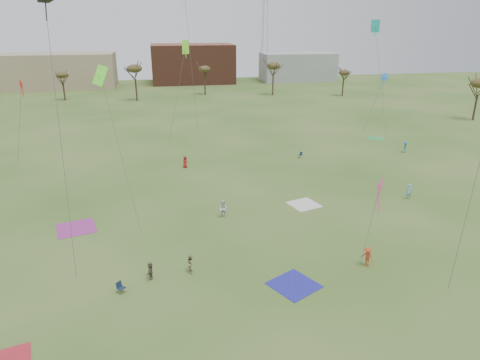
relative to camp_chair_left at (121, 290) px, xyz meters
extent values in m
plane|color=#30551A|center=(10.39, -4.57, -0.26)|extent=(260.00, 260.00, 0.00)
imported|color=#988D60|center=(5.35, 1.88, 0.52)|extent=(0.64, 0.80, 1.56)
imported|color=brown|center=(2.14, 1.50, 0.45)|extent=(0.50, 1.35, 1.43)
imported|color=#B84122|center=(19.60, 0.06, 0.59)|extent=(1.09, 1.26, 1.69)
imported|color=#77AFC6|center=(30.74, 12.35, 0.63)|extent=(0.76, 0.62, 1.78)
imported|color=silver|center=(9.43, 11.48, 0.67)|extent=(1.14, 1.10, 1.85)
imported|color=maroon|center=(6.70, 28.18, 0.55)|extent=(0.95, 0.84, 1.63)
imported|color=#21689A|center=(40.28, 29.16, 0.58)|extent=(0.92, 1.22, 1.69)
cube|color=#23249B|center=(12.89, -1.49, -0.26)|extent=(4.35, 4.35, 0.03)
cube|color=silver|center=(18.63, 12.99, -0.26)|extent=(3.73, 3.73, 0.03)
cube|color=#9B2F88|center=(-5.06, 11.69, -0.26)|extent=(4.25, 4.25, 0.03)
cube|color=green|center=(39.97, 37.71, -0.26)|extent=(3.76, 3.76, 0.03)
cube|color=#15223B|center=(0.01, -0.01, 0.16)|extent=(0.71, 0.71, 0.04)
cube|color=#15223B|center=(-0.15, 0.14, 0.39)|extent=(0.44, 0.46, 0.44)
cube|color=#16243D|center=(23.61, 29.50, 0.16)|extent=(0.66, 0.66, 0.04)
cube|color=#16243D|center=(23.83, 29.59, 0.39)|extent=(0.32, 0.51, 0.44)
cube|color=#7AF128|center=(8.16, 39.30, 15.02)|extent=(1.02, 1.02, 2.00)
cube|color=#7AF128|center=(8.16, 39.30, 14.32)|extent=(0.08, 0.08, 1.80)
cylinder|color=#4C4C51|center=(6.52, 38.99, 7.83)|extent=(3.32, 0.66, 14.38)
cube|color=#5EED29|center=(-1.20, 11.57, 14.24)|extent=(0.89, 0.89, 1.75)
cube|color=#5EED29|center=(-1.20, 11.57, 13.63)|extent=(0.08, 0.08, 1.57)
cylinder|color=#4C4C51|center=(0.07, 9.52, 7.44)|extent=(2.59, 4.13, 13.61)
cube|color=black|center=(-3.85, 7.03, 19.88)|extent=(0.08, 0.08, 2.35)
cylinder|color=#4C4C51|center=(-3.58, 4.19, 10.72)|extent=(0.59, 5.72, 20.16)
cone|color=#DE4689|center=(20.02, 0.16, 6.72)|extent=(1.51, 0.11, 1.51)
cube|color=#DE4689|center=(20.02, 0.16, 5.76)|extent=(0.08, 0.08, 2.47)
cylinder|color=#4C4C51|center=(19.28, -0.36, 3.68)|extent=(1.52, 1.09, 6.09)
cone|color=red|center=(-12.98, 30.10, 11.33)|extent=(1.07, 0.08, 1.07)
cube|color=red|center=(-12.98, 30.10, 10.65)|extent=(0.08, 0.08, 1.74)
cylinder|color=#4C4C51|center=(-14.35, 31.08, 5.98)|extent=(2.80, 2.00, 10.70)
cube|color=white|center=(8.75, 45.13, 21.57)|extent=(0.08, 0.08, 2.36)
cylinder|color=#4C4C51|center=(9.42, 44.91, 11.56)|extent=(1.38, 0.48, 21.85)
cone|color=blue|center=(39.11, 35.59, 10.37)|extent=(1.25, 0.09, 1.25)
cube|color=blue|center=(39.11, 35.59, 9.58)|extent=(0.08, 0.08, 2.05)
cylinder|color=#4C4C51|center=(38.19, 36.56, 5.51)|extent=(1.88, 1.98, 9.74)
cube|color=teal|center=(38.15, 38.47, 17.95)|extent=(0.98, 0.98, 1.92)
cube|color=teal|center=(38.15, 38.47, 17.28)|extent=(0.08, 0.08, 1.73)
cylinder|color=#4C4C51|center=(38.61, 35.54, 9.29)|extent=(0.96, 5.91, 17.32)
cylinder|color=#3A2B1E|center=(-19.61, 87.43, 1.90)|extent=(0.40, 0.40, 4.32)
ellipsoid|color=#473D1E|center=(-19.61, 87.43, 6.08)|extent=(3.02, 3.02, 1.58)
cylinder|color=#3A2B1E|center=(-1.61, 83.43, 2.44)|extent=(0.40, 0.40, 5.40)
ellipsoid|color=#473D1E|center=(-1.61, 83.43, 7.66)|extent=(3.78, 3.78, 1.98)
cylinder|color=#3A2B1E|center=(16.39, 89.43, 2.08)|extent=(0.40, 0.40, 4.68)
ellipsoid|color=#473D1E|center=(16.39, 89.43, 6.60)|extent=(3.28, 3.28, 1.72)
cylinder|color=#3A2B1E|center=(34.39, 85.43, 2.38)|extent=(0.40, 0.40, 5.28)
ellipsoid|color=#473D1E|center=(34.39, 85.43, 7.48)|extent=(3.70, 3.70, 1.94)
cylinder|color=#3A2B1E|center=(52.39, 80.43, 1.84)|extent=(0.40, 0.40, 4.20)
ellipsoid|color=#473D1E|center=(52.39, 80.43, 5.90)|extent=(2.94, 2.94, 1.54)
cylinder|color=#3A2B1E|center=(66.39, 47.43, 2.26)|extent=(0.40, 0.40, 5.04)
ellipsoid|color=#473D1E|center=(66.39, 47.43, 7.13)|extent=(3.53, 3.53, 1.85)
cube|color=#937F60|center=(-24.61, 110.43, 4.74)|extent=(32.00, 14.00, 10.00)
cube|color=brown|center=(15.39, 115.43, 5.74)|extent=(26.00, 16.00, 12.00)
cube|color=gray|center=(50.39, 113.43, 4.24)|extent=(24.00, 12.00, 9.00)
cylinder|color=#9EA3A8|center=(41.29, 120.43, 18.74)|extent=(0.16, 0.16, 38.00)
cylinder|color=#9EA3A8|center=(39.94, 121.21, 18.74)|extent=(0.16, 0.16, 38.00)
cylinder|color=#9EA3A8|center=(39.94, 119.65, 18.74)|extent=(0.16, 0.16, 38.00)
camera|label=1|loc=(3.60, -28.03, 18.69)|focal=32.02mm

